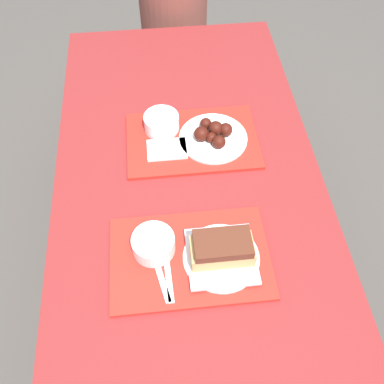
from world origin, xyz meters
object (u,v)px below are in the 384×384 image
bowl_coleslaw_near (153,243)px  person_seated_across (173,2)px  bowl_coleslaw_far (161,122)px  tray_far (192,140)px  tray_near (190,258)px  brisket_sandwich_plate (222,252)px  wings_plate_far (213,135)px

bowl_coleslaw_near → person_seated_across: 1.33m
bowl_coleslaw_far → person_seated_across: (0.11, 0.85, -0.06)m
bowl_coleslaw_far → person_seated_across: bearing=82.9°
person_seated_across → tray_far: bearing=-90.3°
person_seated_across → tray_near: bearing=-92.5°
brisket_sandwich_plate → bowl_coleslaw_far: bearing=104.2°
bowl_coleslaw_far → wings_plate_far: wings_plate_far is taller
tray_near → bowl_coleslaw_near: bowl_coleslaw_near is taller
bowl_coleslaw_near → brisket_sandwich_plate: bearing=-14.8°
tray_far → person_seated_across: size_ratio=0.66×
tray_near → brisket_sandwich_plate: 0.10m
tray_near → bowl_coleslaw_far: (-0.05, 0.51, 0.04)m
wings_plate_far → tray_near: bearing=-105.7°
tray_near → tray_far: 0.45m
bowl_coleslaw_near → wings_plate_far: 0.46m
bowl_coleslaw_near → bowl_coleslaw_far: size_ratio=1.00×
brisket_sandwich_plate → wings_plate_far: size_ratio=0.92×
tray_near → bowl_coleslaw_far: size_ratio=3.71×
bowl_coleslaw_far → tray_far: bearing=-32.1°
tray_near → bowl_coleslaw_far: 0.51m
brisket_sandwich_plate → person_seated_across: size_ratio=0.32×
bowl_coleslaw_far → person_seated_across: person_seated_across is taller
brisket_sandwich_plate → wings_plate_far: 0.46m
tray_near → tray_far: same height
tray_far → brisket_sandwich_plate: bearing=-86.0°
brisket_sandwich_plate → person_seated_across: (-0.03, 1.37, -0.06)m
tray_near → brisket_sandwich_plate: (0.09, -0.01, 0.04)m
bowl_coleslaw_near → brisket_sandwich_plate: size_ratio=0.56×
brisket_sandwich_plate → bowl_coleslaw_far: (-0.13, 0.52, -0.01)m
tray_far → bowl_coleslaw_far: size_ratio=3.71×
tray_far → brisket_sandwich_plate: (0.03, -0.46, 0.04)m
brisket_sandwich_plate → bowl_coleslaw_near: bearing=165.2°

